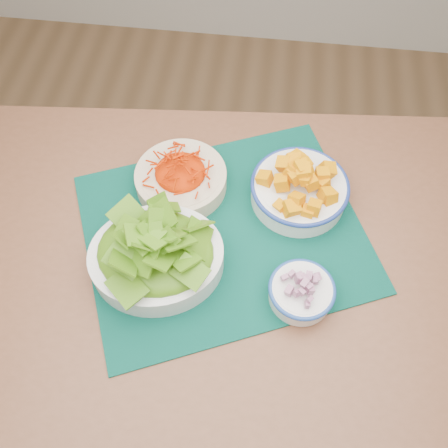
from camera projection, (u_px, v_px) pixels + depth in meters
The scene contains 6 objects.
table at pixel (220, 274), 1.12m from camera, with size 1.28×0.91×0.75m.
placemat at pixel (224, 232), 1.06m from camera, with size 0.57×0.47×0.00m, color black.
carrot_bowl at pixel (181, 175), 1.09m from camera, with size 0.23×0.23×0.08m.
squash_bowl at pixel (300, 186), 1.06m from camera, with size 0.24×0.24×0.10m.
lettuce_bowl at pixel (155, 251), 0.96m from camera, with size 0.31×0.28×0.13m.
onion_bowl at pixel (302, 290), 0.95m from camera, with size 0.13×0.13×0.07m.
Camera 1 is at (-0.03, -0.16, 1.66)m, focal length 40.00 mm.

